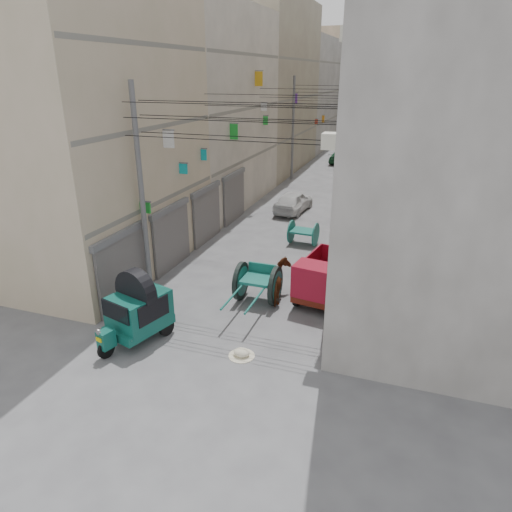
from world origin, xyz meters
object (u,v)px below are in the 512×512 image
at_px(second_cart, 303,232).
at_px(feed_sack, 242,352).
at_px(auto_rickshaw, 138,309).
at_px(tonga_cart, 258,283).
at_px(mini_truck, 320,281).
at_px(distant_car_green, 341,157).
at_px(distant_car_white, 294,201).
at_px(distant_car_grey, 368,168).
at_px(horse, 280,282).

relative_size(second_cart, feed_sack, 2.82).
xyz_separation_m(auto_rickshaw, tonga_cart, (2.84, 3.78, -0.32)).
xyz_separation_m(mini_truck, feed_sack, (-1.54, -4.40, -0.74)).
distance_m(mini_truck, distant_car_green, 29.62).
relative_size(auto_rickshaw, second_cart, 1.91).
xyz_separation_m(distant_car_white, distant_car_grey, (3.21, 12.70, -0.01)).
relative_size(tonga_cart, distant_car_grey, 0.83).
bearing_deg(distant_car_grey, feed_sack, -81.81).
xyz_separation_m(feed_sack, horse, (0.06, 4.08, 0.62)).
distance_m(second_cart, distant_car_grey, 18.32).
relative_size(horse, distant_car_grey, 0.44).
height_order(mini_truck, distant_car_green, mini_truck).
height_order(tonga_cart, second_cart, tonga_cart).
relative_size(distant_car_grey, distant_car_green, 1.03).
height_order(mini_truck, distant_car_white, mini_truck).
bearing_deg(mini_truck, distant_car_white, 117.94).
height_order(second_cart, distant_car_grey, distant_car_grey).
relative_size(tonga_cart, second_cart, 2.29).
height_order(auto_rickshaw, mini_truck, auto_rickshaw).
distance_m(feed_sack, distant_car_green, 33.84).
height_order(tonga_cart, distant_car_white, tonga_cart).
relative_size(auto_rickshaw, feed_sack, 5.37).
distance_m(tonga_cart, second_cart, 6.71).
height_order(mini_truck, horse, mini_truck).
bearing_deg(distant_car_green, second_cart, 100.99).
relative_size(feed_sack, distant_car_green, 0.13).
bearing_deg(distant_car_white, auto_rickshaw, 92.07).
bearing_deg(horse, tonga_cart, 14.24).
height_order(distant_car_white, distant_car_grey, distant_car_white).
bearing_deg(mini_truck, horse, -159.31).
height_order(distant_car_grey, distant_car_green, distant_car_grey).
height_order(auto_rickshaw, horse, auto_rickshaw).
bearing_deg(mini_truck, distant_car_green, 106.31).
height_order(second_cart, distant_car_green, second_cart).
xyz_separation_m(distant_car_grey, distant_car_green, (-3.16, 5.10, -0.10)).
bearing_deg(tonga_cart, horse, 29.00).
relative_size(mini_truck, distant_car_grey, 0.85).
relative_size(mini_truck, feed_sack, 6.60).
height_order(mini_truck, second_cart, mini_truck).
distance_m(auto_rickshaw, second_cart, 10.92).
bearing_deg(mini_truck, feed_sack, -100.74).
bearing_deg(auto_rickshaw, feed_sack, 17.82).
distance_m(mini_truck, distant_car_white, 12.24).
bearing_deg(second_cart, distant_car_white, 113.75).
bearing_deg(second_cart, horse, -80.25).
distance_m(auto_rickshaw, feed_sack, 3.69).
distance_m(auto_rickshaw, distant_car_green, 33.89).
distance_m(second_cart, distant_car_white, 5.92).
bearing_deg(distant_car_white, tonga_cart, 104.12).
relative_size(tonga_cart, distant_car_white, 0.85).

